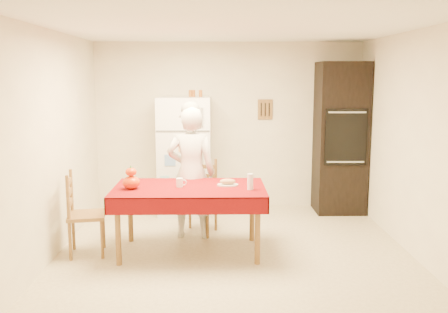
{
  "coord_description": "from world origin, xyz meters",
  "views": [
    {
      "loc": [
        -0.21,
        -5.29,
        1.99
      ],
      "look_at": [
        -0.11,
        0.2,
        1.11
      ],
      "focal_mm": 40.0,
      "sensor_mm": 36.0,
      "label": 1
    }
  ],
  "objects_px": {
    "seated_woman": "(191,173)",
    "pumpkin_lower": "(131,182)",
    "oven_cabinet": "(340,138)",
    "refrigerator": "(185,156)",
    "wine_glass": "(250,182)",
    "dining_table": "(189,193)",
    "chair_left": "(80,211)",
    "chair_far": "(200,193)",
    "coffee_mug": "(180,183)",
    "bread_plate": "(228,185)"
  },
  "relations": [
    {
      "from": "dining_table",
      "to": "seated_woman",
      "type": "bearing_deg",
      "value": 90.61
    },
    {
      "from": "oven_cabinet",
      "to": "coffee_mug",
      "type": "bearing_deg",
      "value": -142.47
    },
    {
      "from": "oven_cabinet",
      "to": "dining_table",
      "type": "xyz_separation_m",
      "value": [
        -2.13,
        -1.73,
        -0.41
      ]
    },
    {
      "from": "dining_table",
      "to": "bread_plate",
      "type": "distance_m",
      "value": 0.44
    },
    {
      "from": "coffee_mug",
      "to": "bread_plate",
      "type": "distance_m",
      "value": 0.55
    },
    {
      "from": "seated_woman",
      "to": "coffee_mug",
      "type": "distance_m",
      "value": 0.56
    },
    {
      "from": "oven_cabinet",
      "to": "pumpkin_lower",
      "type": "relative_size",
      "value": 11.39
    },
    {
      "from": "chair_left",
      "to": "coffee_mug",
      "type": "bearing_deg",
      "value": -96.74
    },
    {
      "from": "pumpkin_lower",
      "to": "wine_glass",
      "type": "relative_size",
      "value": 1.1
    },
    {
      "from": "pumpkin_lower",
      "to": "wine_glass",
      "type": "bearing_deg",
      "value": -2.53
    },
    {
      "from": "wine_glass",
      "to": "bread_plate",
      "type": "distance_m",
      "value": 0.32
    },
    {
      "from": "oven_cabinet",
      "to": "chair_far",
      "type": "distance_m",
      "value": 2.33
    },
    {
      "from": "coffee_mug",
      "to": "pumpkin_lower",
      "type": "bearing_deg",
      "value": -170.64
    },
    {
      "from": "chair_left",
      "to": "coffee_mug",
      "type": "relative_size",
      "value": 9.5
    },
    {
      "from": "oven_cabinet",
      "to": "seated_woman",
      "type": "distance_m",
      "value": 2.45
    },
    {
      "from": "pumpkin_lower",
      "to": "oven_cabinet",
      "type": "bearing_deg",
      "value": 33.15
    },
    {
      "from": "refrigerator",
      "to": "pumpkin_lower",
      "type": "distance_m",
      "value": 1.83
    },
    {
      "from": "oven_cabinet",
      "to": "chair_left",
      "type": "distance_m",
      "value": 3.84
    },
    {
      "from": "coffee_mug",
      "to": "chair_far",
      "type": "bearing_deg",
      "value": 74.81
    },
    {
      "from": "pumpkin_lower",
      "to": "wine_glass",
      "type": "height_order",
      "value": "wine_glass"
    },
    {
      "from": "dining_table",
      "to": "coffee_mug",
      "type": "xyz_separation_m",
      "value": [
        -0.11,
        0.01,
        0.12
      ]
    },
    {
      "from": "dining_table",
      "to": "chair_far",
      "type": "relative_size",
      "value": 1.79
    },
    {
      "from": "chair_far",
      "to": "seated_woman",
      "type": "bearing_deg",
      "value": -98.53
    },
    {
      "from": "seated_woman",
      "to": "wine_glass",
      "type": "xyz_separation_m",
      "value": [
        0.68,
        -0.69,
        0.03
      ]
    },
    {
      "from": "seated_woman",
      "to": "pumpkin_lower",
      "type": "height_order",
      "value": "seated_woman"
    },
    {
      "from": "seated_woman",
      "to": "oven_cabinet",
      "type": "bearing_deg",
      "value": -147.89
    },
    {
      "from": "seated_woman",
      "to": "bread_plate",
      "type": "relative_size",
      "value": 6.82
    },
    {
      "from": "dining_table",
      "to": "wine_glass",
      "type": "relative_size",
      "value": 9.66
    },
    {
      "from": "seated_woman",
      "to": "chair_far",
      "type": "bearing_deg",
      "value": -112.78
    },
    {
      "from": "coffee_mug",
      "to": "dining_table",
      "type": "bearing_deg",
      "value": -3.54
    },
    {
      "from": "refrigerator",
      "to": "chair_left",
      "type": "xyz_separation_m",
      "value": [
        -1.07,
        -1.73,
        -0.34
      ]
    },
    {
      "from": "refrigerator",
      "to": "wine_glass",
      "type": "relative_size",
      "value": 9.66
    },
    {
      "from": "seated_woman",
      "to": "chair_left",
      "type": "bearing_deg",
      "value": 29.97
    },
    {
      "from": "pumpkin_lower",
      "to": "bread_plate",
      "type": "relative_size",
      "value": 0.81
    },
    {
      "from": "seated_woman",
      "to": "wine_glass",
      "type": "bearing_deg",
      "value": 137.93
    },
    {
      "from": "refrigerator",
      "to": "pumpkin_lower",
      "type": "xyz_separation_m",
      "value": [
        -0.49,
        -1.76,
        -0.02
      ]
    },
    {
      "from": "chair_far",
      "to": "wine_glass",
      "type": "bearing_deg",
      "value": -39.53
    },
    {
      "from": "refrigerator",
      "to": "seated_woman",
      "type": "height_order",
      "value": "refrigerator"
    },
    {
      "from": "wine_glass",
      "to": "seated_woman",
      "type": "bearing_deg",
      "value": 134.59
    },
    {
      "from": "dining_table",
      "to": "chair_left",
      "type": "bearing_deg",
      "value": -177.43
    },
    {
      "from": "chair_left",
      "to": "dining_table",
      "type": "bearing_deg",
      "value": -97.34
    },
    {
      "from": "chair_left",
      "to": "chair_far",
      "type": "bearing_deg",
      "value": -68.11
    },
    {
      "from": "oven_cabinet",
      "to": "coffee_mug",
      "type": "xyz_separation_m",
      "value": [
        -2.24,
        -1.72,
        -0.29
      ]
    },
    {
      "from": "oven_cabinet",
      "to": "wine_glass",
      "type": "distance_m",
      "value": 2.38
    },
    {
      "from": "oven_cabinet",
      "to": "bread_plate",
      "type": "bearing_deg",
      "value": -135.45
    },
    {
      "from": "refrigerator",
      "to": "dining_table",
      "type": "relative_size",
      "value": 1.0
    },
    {
      "from": "oven_cabinet",
      "to": "seated_woman",
      "type": "xyz_separation_m",
      "value": [
        -2.14,
        -1.17,
        -0.28
      ]
    },
    {
      "from": "bread_plate",
      "to": "oven_cabinet",
      "type": "bearing_deg",
      "value": 44.55
    },
    {
      "from": "chair_far",
      "to": "pumpkin_lower",
      "type": "relative_size",
      "value": 4.92
    },
    {
      "from": "oven_cabinet",
      "to": "wine_glass",
      "type": "height_order",
      "value": "oven_cabinet"
    }
  ]
}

